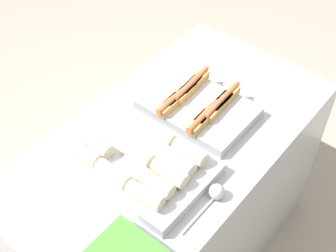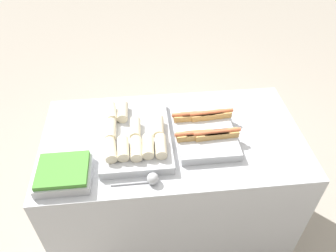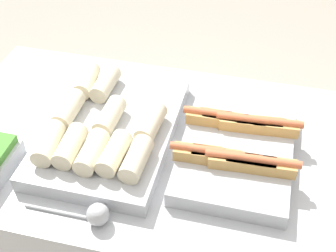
% 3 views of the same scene
% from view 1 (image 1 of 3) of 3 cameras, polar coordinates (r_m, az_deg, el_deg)
% --- Properties ---
extents(ground_plane, '(12.00, 12.00, 0.00)m').
position_cam_1_polar(ground_plane, '(2.67, 0.36, -14.86)').
color(ground_plane, '#ADA393').
extents(counter, '(1.47, 0.79, 0.92)m').
position_cam_1_polar(counter, '(2.27, 0.42, -9.17)').
color(counter, '#B7BABF').
rests_on(counter, ground_plane).
extents(tray_hotdogs, '(0.36, 0.45, 0.10)m').
position_cam_1_polar(tray_hotdogs, '(1.99, 3.73, 2.46)').
color(tray_hotdogs, '#B7BABF').
rests_on(tray_hotdogs, counter).
extents(tray_wraps, '(0.38, 0.55, 0.11)m').
position_cam_1_polar(tray_wraps, '(1.77, -3.47, -4.40)').
color(tray_wraps, '#B7BABF').
rests_on(tray_wraps, counter).
extents(serving_spoon_near, '(0.24, 0.06, 0.06)m').
position_cam_1_polar(serving_spoon_near, '(1.71, 5.80, -8.20)').
color(serving_spoon_near, '#B2B5BA').
rests_on(serving_spoon_near, counter).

